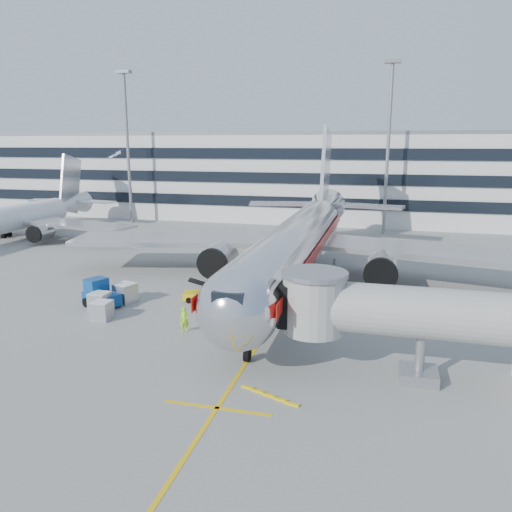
% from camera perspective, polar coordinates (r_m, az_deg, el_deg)
% --- Properties ---
extents(ground, '(180.00, 180.00, 0.00)m').
position_cam_1_polar(ground, '(39.98, 2.09, -7.29)').
color(ground, gray).
rests_on(ground, ground).
extents(lead_in_line, '(0.25, 70.00, 0.01)m').
position_cam_1_polar(lead_in_line, '(49.32, 4.61, -3.40)').
color(lead_in_line, '#EAB30C').
rests_on(lead_in_line, ground).
extents(stop_bar, '(6.00, 0.25, 0.01)m').
position_cam_1_polar(stop_bar, '(27.70, -4.47, -16.93)').
color(stop_bar, '#EAB30C').
rests_on(stop_bar, ground).
extents(main_jet, '(50.95, 48.70, 16.06)m').
position_cam_1_polar(main_jet, '(49.98, 5.04, 1.80)').
color(main_jet, silver).
rests_on(main_jet, ground).
extents(jet_bridge, '(17.80, 4.50, 7.00)m').
position_cam_1_polar(jet_bridge, '(30.61, 21.68, -6.91)').
color(jet_bridge, silver).
rests_on(jet_bridge, ground).
extents(terminal, '(150.00, 24.25, 15.60)m').
position_cam_1_polar(terminal, '(95.16, 9.80, 9.04)').
color(terminal, silver).
rests_on(terminal, ground).
extents(light_mast_west, '(2.40, 1.20, 25.45)m').
position_cam_1_polar(light_mast_west, '(89.69, -14.51, 13.14)').
color(light_mast_west, gray).
rests_on(light_mast_west, ground).
extents(light_mast_centre, '(2.40, 1.20, 25.45)m').
position_cam_1_polar(light_mast_centre, '(78.70, 14.93, 13.22)').
color(light_mast_centre, gray).
rests_on(light_mast_centre, ground).
extents(second_jet, '(38.21, 36.52, 12.04)m').
position_cam_1_polar(second_jet, '(79.58, -26.32, 3.85)').
color(second_jet, white).
rests_on(second_jet, ground).
extents(belt_loader, '(4.37, 2.27, 2.04)m').
position_cam_1_polar(belt_loader, '(44.51, -5.65, -4.45)').
color(belt_loader, yellow).
rests_on(belt_loader, ground).
extents(baggage_tug, '(3.65, 3.00, 2.39)m').
position_cam_1_polar(baggage_tug, '(44.85, -17.38, -4.23)').
color(baggage_tug, navy).
rests_on(baggage_tug, ground).
extents(cargo_container_left, '(1.43, 1.43, 1.49)m').
position_cam_1_polar(cargo_container_left, '(41.62, -17.18, -5.96)').
color(cargo_container_left, '#B5B7BC').
rests_on(cargo_container_left, ground).
extents(cargo_container_right, '(2.04, 2.04, 1.71)m').
position_cam_1_polar(cargo_container_right, '(45.38, -14.71, -4.10)').
color(cargo_container_right, '#B5B7BC').
rests_on(cargo_container_right, ground).
extents(cargo_container_front, '(1.55, 1.55, 1.59)m').
position_cam_1_polar(cargo_container_front, '(43.66, -17.40, -5.02)').
color(cargo_container_front, '#B5B7BC').
rests_on(cargo_container_front, ground).
extents(ramp_worker, '(0.82, 0.73, 1.89)m').
position_cam_1_polar(ramp_worker, '(37.59, -8.18, -7.22)').
color(ramp_worker, '#A1FF1A').
rests_on(ramp_worker, ground).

